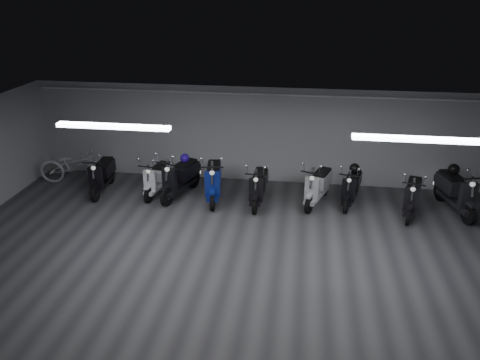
# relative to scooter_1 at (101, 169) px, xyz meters

# --- Properties ---
(floor) EXTENTS (14.00, 10.00, 0.01)m
(floor) POSITION_rel_scooter_1_xyz_m (4.62, -3.54, -0.69)
(floor) COLOR #373739
(floor) RESTS_ON ground
(ceiling) EXTENTS (14.00, 10.00, 0.01)m
(ceiling) POSITION_rel_scooter_1_xyz_m (4.62, -3.54, 2.12)
(ceiling) COLOR slate
(ceiling) RESTS_ON ground
(back_wall) EXTENTS (14.00, 0.01, 2.80)m
(back_wall) POSITION_rel_scooter_1_xyz_m (4.62, 1.46, 0.72)
(back_wall) COLOR #9A9A9D
(back_wall) RESTS_ON ground
(fluor_strip_left) EXTENTS (2.40, 0.18, 0.08)m
(fluor_strip_left) POSITION_rel_scooter_1_xyz_m (1.62, -2.54, 2.06)
(fluor_strip_left) COLOR white
(fluor_strip_left) RESTS_ON ceiling
(fluor_strip_right) EXTENTS (2.40, 0.18, 0.08)m
(fluor_strip_right) POSITION_rel_scooter_1_xyz_m (7.62, -2.54, 2.06)
(fluor_strip_right) COLOR white
(fluor_strip_right) RESTS_ON ceiling
(conduit) EXTENTS (13.60, 0.05, 0.05)m
(conduit) POSITION_rel_scooter_1_xyz_m (4.62, 1.38, 1.94)
(conduit) COLOR white
(conduit) RESTS_ON back_wall
(scooter_1) EXTENTS (0.74, 1.87, 1.36)m
(scooter_1) POSITION_rel_scooter_1_xyz_m (0.00, 0.00, 0.00)
(scooter_1) COLOR black
(scooter_1) RESTS_ON floor
(scooter_2) EXTENTS (0.81, 1.77, 1.27)m
(scooter_2) POSITION_rel_scooter_1_xyz_m (1.57, 0.08, -0.05)
(scooter_2) COLOR silver
(scooter_2) RESTS_ON floor
(scooter_3) EXTENTS (1.24, 2.07, 1.47)m
(scooter_3) POSITION_rel_scooter_1_xyz_m (2.23, 0.03, 0.05)
(scooter_3) COLOR black
(scooter_3) RESTS_ON floor
(scooter_4) EXTENTS (0.93, 2.05, 1.47)m
(scooter_4) POSITION_rel_scooter_1_xyz_m (3.18, -0.03, 0.05)
(scooter_4) COLOR navy
(scooter_4) RESTS_ON floor
(scooter_5) EXTENTS (0.67, 1.81, 1.33)m
(scooter_5) POSITION_rel_scooter_1_xyz_m (4.41, -0.13, -0.02)
(scooter_5) COLOR black
(scooter_5) RESTS_ON floor
(scooter_6) EXTENTS (1.21, 1.94, 1.37)m
(scooter_6) POSITION_rel_scooter_1_xyz_m (5.96, 0.08, 0.00)
(scooter_6) COLOR #BBBABF
(scooter_6) RESTS_ON floor
(scooter_7) EXTENTS (0.99, 1.81, 1.28)m
(scooter_7) POSITION_rel_scooter_1_xyz_m (6.83, 0.20, -0.04)
(scooter_7) COLOR black
(scooter_7) RESTS_ON floor
(scooter_8) EXTENTS (1.05, 1.88, 1.33)m
(scooter_8) POSITION_rel_scooter_1_xyz_m (8.30, -0.21, -0.02)
(scooter_8) COLOR black
(scooter_8) RESTS_ON floor
(scooter_9) EXTENTS (1.14, 2.10, 1.49)m
(scooter_9) POSITION_rel_scooter_1_xyz_m (9.43, 0.10, 0.06)
(scooter_9) COLOR black
(scooter_9) RESTS_ON floor
(bicycle) EXTENTS (2.11, 0.98, 1.32)m
(bicycle) POSITION_rel_scooter_1_xyz_m (-1.06, 0.51, -0.02)
(bicycle) COLOR silver
(bicycle) RESTS_ON floor
(helmet_0) EXTENTS (0.28, 0.28, 0.28)m
(helmet_0) POSITION_rel_scooter_1_xyz_m (6.89, 0.43, 0.25)
(helmet_0) COLOR black
(helmet_0) RESTS_ON scooter_7
(helmet_1) EXTENTS (0.25, 0.25, 0.25)m
(helmet_1) POSITION_rel_scooter_1_xyz_m (2.32, 0.29, 0.35)
(helmet_1) COLOR #240C8A
(helmet_1) RESTS_ON scooter_3
(helmet_2) EXTENTS (0.29, 0.29, 0.29)m
(helmet_2) POSITION_rel_scooter_1_xyz_m (9.36, 0.37, 0.38)
(helmet_2) COLOR black
(helmet_2) RESTS_ON scooter_9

